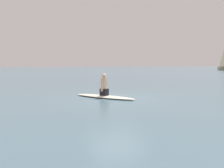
% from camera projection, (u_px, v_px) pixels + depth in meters
% --- Properties ---
extents(ground_plane, '(400.00, 400.00, 0.00)m').
position_uv_depth(ground_plane, '(117.00, 98.00, 11.64)').
color(ground_plane, slate).
extents(surfboard, '(2.35, 3.29, 0.11)m').
position_uv_depth(surfboard, '(104.00, 97.00, 11.69)').
color(surfboard, silver).
rests_on(surfboard, ground).
extents(person_paddler, '(0.43, 0.44, 1.05)m').
position_uv_depth(person_paddler, '(104.00, 86.00, 11.65)').
color(person_paddler, black).
rests_on(person_paddler, surfboard).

